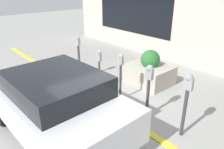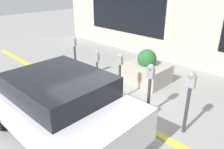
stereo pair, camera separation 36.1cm
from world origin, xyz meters
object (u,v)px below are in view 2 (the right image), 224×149
at_px(parking_meter_second, 150,82).
at_px(parking_meter_farthest, 75,53).
at_px(parking_meter_middle, 120,70).
at_px(planter_box, 146,70).
at_px(parking_meter_nearest, 189,93).
at_px(parking_meter_fourth, 97,62).
at_px(parked_car_front, 58,104).

relative_size(parking_meter_second, parking_meter_farthest, 0.92).
xyz_separation_m(parking_meter_second, parking_meter_middle, (1.07, -0.07, -0.01)).
bearing_deg(planter_box, parking_meter_nearest, 145.25).
distance_m(parking_meter_nearest, parking_meter_fourth, 3.05).
height_order(parking_meter_second, planter_box, parking_meter_second).
relative_size(parking_meter_second, parked_car_front, 0.36).
distance_m(parking_meter_nearest, parked_car_front, 2.82).
bearing_deg(parked_car_front, parking_meter_nearest, -135.21).
xyz_separation_m(parking_meter_fourth, parking_meter_farthest, (1.08, 0.04, 0.06)).
distance_m(parking_meter_nearest, parking_meter_middle, 2.09).
bearing_deg(parked_car_front, parking_meter_middle, -87.56).
bearing_deg(parking_meter_nearest, parking_meter_second, 0.96).
bearing_deg(parking_meter_nearest, parking_meter_fourth, -0.89).
bearing_deg(planter_box, parking_meter_farthest, 40.55).
bearing_deg(parking_meter_fourth, parking_meter_second, 178.19).
bearing_deg(parking_meter_second, parked_car_front, 65.67).
height_order(parking_meter_middle, parking_meter_fourth, parking_meter_middle).
relative_size(parking_meter_nearest, planter_box, 1.06).
xyz_separation_m(parking_meter_second, parked_car_front, (0.92, 2.02, -0.16)).
distance_m(parking_meter_second, planter_box, 2.11).
distance_m(parking_meter_middle, parked_car_front, 2.11).
xyz_separation_m(parking_meter_nearest, parked_car_front, (1.93, 2.04, -0.21)).
bearing_deg(parking_meter_middle, parked_car_front, 94.29).
bearing_deg(parking_meter_farthest, parking_meter_nearest, 179.94).
height_order(parking_meter_nearest, parking_meter_middle, parking_meter_nearest).
bearing_deg(parking_meter_farthest, parked_car_front, 137.15).
bearing_deg(parked_car_front, parking_meter_farthest, -44.71).
bearing_deg(parking_meter_nearest, planter_box, -34.75).
relative_size(parking_meter_nearest, parking_meter_farthest, 0.98).
xyz_separation_m(parking_meter_nearest, parking_meter_second, (1.01, 0.02, -0.06)).
height_order(parking_meter_second, parked_car_front, parked_car_front).
height_order(parking_meter_middle, planter_box, parking_meter_middle).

